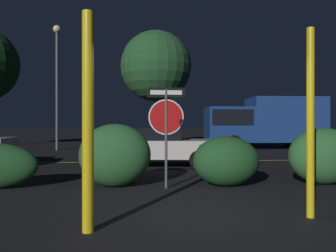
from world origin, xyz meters
TOP-DOWN VIEW (x-y plane):
  - ground_plane at (0.00, 0.00)m, footprint 260.00×260.00m
  - road_center_stripe at (0.00, 7.76)m, footprint 34.55×0.12m
  - stop_sign at (-0.28, 2.35)m, footprint 0.86×0.06m
  - yellow_pole_left at (-1.55, -0.54)m, footprint 0.15×0.15m
  - yellow_pole_right at (1.71, -0.15)m, footprint 0.12×0.12m
  - hedge_bush_1 at (-1.42, 2.66)m, footprint 1.64×1.15m
  - hedge_bush_2 at (1.13, 2.51)m, footprint 1.54×1.10m
  - hedge_bush_3 at (3.51, 2.52)m, footprint 1.70×1.11m
  - passing_car_2 at (-0.15, 6.41)m, footprint 4.25×2.24m
  - delivery_truck at (6.72, 14.43)m, footprint 7.12×2.71m
  - street_lamp at (-5.43, 13.96)m, footprint 0.44×0.44m
  - tree_0 at (0.44, 19.60)m, footprint 5.29×5.29m

SIDE VIEW (x-z plane):
  - ground_plane at x=0.00m, z-range 0.00..0.00m
  - road_center_stripe at x=0.00m, z-range 0.00..0.01m
  - hedge_bush_2 at x=1.13m, z-range 0.00..1.15m
  - hedge_bush_3 at x=3.51m, z-range 0.00..1.34m
  - passing_car_2 at x=-0.15m, z-range 0.02..1.33m
  - hedge_bush_1 at x=-1.42m, z-range 0.00..1.44m
  - yellow_pole_right at x=1.71m, z-range 0.00..2.88m
  - yellow_pole_left at x=-1.55m, z-range 0.00..2.89m
  - stop_sign at x=-0.28m, z-range 0.46..2.70m
  - delivery_truck at x=6.72m, z-range 0.11..3.20m
  - street_lamp at x=-5.43m, z-range 0.94..7.97m
  - tree_0 at x=0.44m, z-range 1.59..10.07m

